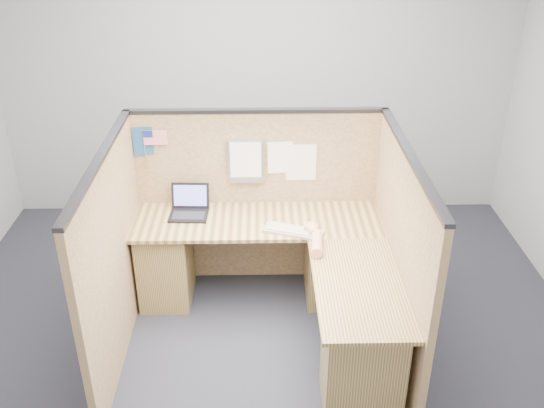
{
  "coord_description": "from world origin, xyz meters",
  "views": [
    {
      "loc": [
        0.03,
        -3.46,
        3.08
      ],
      "look_at": [
        0.11,
        0.5,
        0.96
      ],
      "focal_mm": 40.0,
      "sensor_mm": 36.0,
      "label": 1
    }
  ],
  "objects_px": {
    "keyboard": "(294,231)",
    "mouse": "(312,229)",
    "l_desk": "(282,284)",
    "laptop": "(189,207)"
  },
  "relations": [
    {
      "from": "l_desk",
      "to": "keyboard",
      "type": "distance_m",
      "value": 0.41
    },
    {
      "from": "l_desk",
      "to": "laptop",
      "type": "distance_m",
      "value": 0.97
    },
    {
      "from": "l_desk",
      "to": "keyboard",
      "type": "height_order",
      "value": "keyboard"
    },
    {
      "from": "keyboard",
      "to": "mouse",
      "type": "height_order",
      "value": "mouse"
    },
    {
      "from": "keyboard",
      "to": "mouse",
      "type": "relative_size",
      "value": 3.97
    },
    {
      "from": "l_desk",
      "to": "laptop",
      "type": "bearing_deg",
      "value": 144.77
    },
    {
      "from": "l_desk",
      "to": "mouse",
      "type": "bearing_deg",
      "value": 39.41
    },
    {
      "from": "mouse",
      "to": "keyboard",
      "type": "bearing_deg",
      "value": 180.0
    },
    {
      "from": "mouse",
      "to": "l_desk",
      "type": "bearing_deg",
      "value": -140.59
    },
    {
      "from": "l_desk",
      "to": "laptop",
      "type": "relative_size",
      "value": 6.29
    }
  ]
}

